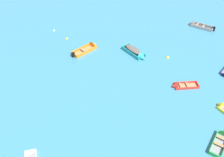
{
  "coord_description": "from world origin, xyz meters",
  "views": [
    {
      "loc": [
        -4.64,
        -3.86,
        19.51
      ],
      "look_at": [
        0.0,
        18.85,
        0.15
      ],
      "focal_mm": 39.01,
      "sensor_mm": 36.0,
      "label": 1
    }
  ],
  "objects_px": {
    "rowboat_grey_far_right": "(197,25)",
    "rowboat_orange_center": "(89,48)",
    "rowboat_turquoise_back_row_center": "(136,53)",
    "mooring_buoy_near_foreground": "(54,31)",
    "mooring_buoy_between_boats_right": "(67,39)",
    "rowboat_red_midfield_left": "(179,86)",
    "rowboat_yellow_near_left": "(224,108)",
    "rowboat_green_midfield_right": "(222,138)",
    "mooring_buoy_between_boats_left": "(168,58)"
  },
  "relations": [
    {
      "from": "rowboat_red_midfield_left",
      "to": "rowboat_green_midfield_right",
      "type": "bearing_deg",
      "value": -83.28
    },
    {
      "from": "rowboat_yellow_near_left",
      "to": "rowboat_red_midfield_left",
      "type": "distance_m",
      "value": 5.45
    },
    {
      "from": "rowboat_yellow_near_left",
      "to": "mooring_buoy_between_boats_right",
      "type": "bearing_deg",
      "value": 130.73
    },
    {
      "from": "rowboat_orange_center",
      "to": "mooring_buoy_between_boats_right",
      "type": "height_order",
      "value": "rowboat_orange_center"
    },
    {
      "from": "rowboat_grey_far_right",
      "to": "mooring_buoy_between_boats_right",
      "type": "xyz_separation_m",
      "value": [
        -21.65,
        0.3,
        -0.22
      ]
    },
    {
      "from": "rowboat_grey_far_right",
      "to": "rowboat_red_midfield_left",
      "type": "bearing_deg",
      "value": -123.5
    },
    {
      "from": "rowboat_green_midfield_right",
      "to": "rowboat_orange_center",
      "type": "distance_m",
      "value": 21.09
    },
    {
      "from": "rowboat_orange_center",
      "to": "mooring_buoy_between_boats_right",
      "type": "distance_m",
      "value": 4.72
    },
    {
      "from": "rowboat_red_midfield_left",
      "to": "mooring_buoy_between_boats_left",
      "type": "relative_size",
      "value": 7.31
    },
    {
      "from": "rowboat_red_midfield_left",
      "to": "rowboat_green_midfield_right",
      "type": "distance_m",
      "value": 7.94
    },
    {
      "from": "mooring_buoy_near_foreground",
      "to": "mooring_buoy_between_boats_left",
      "type": "distance_m",
      "value": 18.92
    },
    {
      "from": "rowboat_grey_far_right",
      "to": "mooring_buoy_near_foreground",
      "type": "height_order",
      "value": "rowboat_grey_far_right"
    },
    {
      "from": "mooring_buoy_between_boats_right",
      "to": "mooring_buoy_between_boats_left",
      "type": "height_order",
      "value": "mooring_buoy_between_boats_left"
    },
    {
      "from": "rowboat_yellow_near_left",
      "to": "rowboat_red_midfield_left",
      "type": "xyz_separation_m",
      "value": [
        -3.28,
        4.36,
        0.01
      ]
    },
    {
      "from": "rowboat_green_midfield_right",
      "to": "mooring_buoy_between_boats_right",
      "type": "xyz_separation_m",
      "value": [
        -13.49,
        21.92,
        -0.19
      ]
    },
    {
      "from": "rowboat_orange_center",
      "to": "mooring_buoy_near_foreground",
      "type": "xyz_separation_m",
      "value": [
        -4.98,
        6.58,
        -0.22
      ]
    },
    {
      "from": "mooring_buoy_between_boats_left",
      "to": "rowboat_turquoise_back_row_center",
      "type": "bearing_deg",
      "value": 160.31
    },
    {
      "from": "rowboat_yellow_near_left",
      "to": "mooring_buoy_near_foreground",
      "type": "height_order",
      "value": "rowboat_yellow_near_left"
    },
    {
      "from": "rowboat_orange_center",
      "to": "rowboat_red_midfield_left",
      "type": "bearing_deg",
      "value": -47.84
    },
    {
      "from": "mooring_buoy_near_foreground",
      "to": "mooring_buoy_between_boats_left",
      "type": "height_order",
      "value": "mooring_buoy_between_boats_left"
    },
    {
      "from": "rowboat_green_midfield_right",
      "to": "mooring_buoy_between_boats_left",
      "type": "relative_size",
      "value": 6.89
    },
    {
      "from": "rowboat_grey_far_right",
      "to": "rowboat_orange_center",
      "type": "xyz_separation_m",
      "value": [
        -18.57,
        -3.27,
        -0.0
      ]
    },
    {
      "from": "rowboat_orange_center",
      "to": "rowboat_turquoise_back_row_center",
      "type": "bearing_deg",
      "value": -25.1
    },
    {
      "from": "rowboat_orange_center",
      "to": "mooring_buoy_near_foreground",
      "type": "bearing_deg",
      "value": 127.11
    },
    {
      "from": "rowboat_orange_center",
      "to": "mooring_buoy_between_boats_left",
      "type": "relative_size",
      "value": 9.1
    },
    {
      "from": "mooring_buoy_between_boats_right",
      "to": "mooring_buoy_near_foreground",
      "type": "height_order",
      "value": "mooring_buoy_between_boats_right"
    },
    {
      "from": "rowboat_grey_far_right",
      "to": "rowboat_orange_center",
      "type": "relative_size",
      "value": 0.9
    },
    {
      "from": "rowboat_grey_far_right",
      "to": "mooring_buoy_near_foreground",
      "type": "relative_size",
      "value": 10.37
    },
    {
      "from": "rowboat_yellow_near_left",
      "to": "mooring_buoy_between_boats_left",
      "type": "bearing_deg",
      "value": 102.7
    },
    {
      "from": "rowboat_red_midfield_left",
      "to": "mooring_buoy_between_boats_left",
      "type": "distance_m",
      "value": 6.12
    },
    {
      "from": "rowboat_grey_far_right",
      "to": "rowboat_orange_center",
      "type": "distance_m",
      "value": 18.85
    },
    {
      "from": "rowboat_orange_center",
      "to": "mooring_buoy_between_boats_right",
      "type": "bearing_deg",
      "value": 130.78
    },
    {
      "from": "rowboat_yellow_near_left",
      "to": "mooring_buoy_between_boats_left",
      "type": "xyz_separation_m",
      "value": [
        -2.34,
        10.4,
        -0.14
      ]
    },
    {
      "from": "mooring_buoy_near_foreground",
      "to": "mooring_buoy_between_boats_right",
      "type": "bearing_deg",
      "value": -57.77
    },
    {
      "from": "mooring_buoy_between_boats_left",
      "to": "mooring_buoy_near_foreground",
      "type": "bearing_deg",
      "value": 144.45
    },
    {
      "from": "rowboat_red_midfield_left",
      "to": "mooring_buoy_near_foreground",
      "type": "xyz_separation_m",
      "value": [
        -14.45,
        17.04,
        -0.15
      ]
    },
    {
      "from": "rowboat_grey_far_right",
      "to": "mooring_buoy_near_foreground",
      "type": "xyz_separation_m",
      "value": [
        -23.54,
        3.31,
        -0.22
      ]
    },
    {
      "from": "rowboat_red_midfield_left",
      "to": "rowboat_orange_center",
      "type": "bearing_deg",
      "value": 132.16
    },
    {
      "from": "rowboat_red_midfield_left",
      "to": "rowboat_grey_far_right",
      "type": "xyz_separation_m",
      "value": [
        9.09,
        13.73,
        0.07
      ]
    },
    {
      "from": "mooring_buoy_between_boats_right",
      "to": "mooring_buoy_between_boats_left",
      "type": "xyz_separation_m",
      "value": [
        13.5,
        -7.99,
        0.0
      ]
    },
    {
      "from": "rowboat_yellow_near_left",
      "to": "rowboat_turquoise_back_row_center",
      "type": "xyz_separation_m",
      "value": [
        -6.47,
        11.88,
        0.25
      ]
    },
    {
      "from": "rowboat_turquoise_back_row_center",
      "to": "rowboat_orange_center",
      "type": "relative_size",
      "value": 1.03
    },
    {
      "from": "rowboat_yellow_near_left",
      "to": "rowboat_turquoise_back_row_center",
      "type": "relative_size",
      "value": 0.74
    },
    {
      "from": "rowboat_yellow_near_left",
      "to": "rowboat_grey_far_right",
      "type": "bearing_deg",
      "value": 72.21
    },
    {
      "from": "rowboat_orange_center",
      "to": "rowboat_green_midfield_right",
      "type": "bearing_deg",
      "value": -60.44
    },
    {
      "from": "rowboat_red_midfield_left",
      "to": "rowboat_grey_far_right",
      "type": "height_order",
      "value": "rowboat_grey_far_right"
    },
    {
      "from": "mooring_buoy_between_boats_right",
      "to": "mooring_buoy_near_foreground",
      "type": "distance_m",
      "value": 3.55
    },
    {
      "from": "rowboat_grey_far_right",
      "to": "rowboat_green_midfield_right",
      "type": "height_order",
      "value": "rowboat_grey_far_right"
    },
    {
      "from": "rowboat_red_midfield_left",
      "to": "rowboat_green_midfield_right",
      "type": "xyz_separation_m",
      "value": [
        0.93,
        -7.88,
        0.03
      ]
    },
    {
      "from": "rowboat_turquoise_back_row_center",
      "to": "mooring_buoy_between_boats_left",
      "type": "distance_m",
      "value": 4.4
    }
  ]
}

